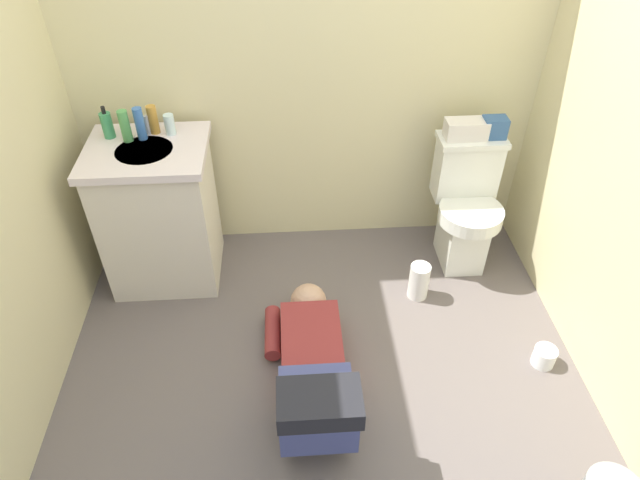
% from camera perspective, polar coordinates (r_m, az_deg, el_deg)
% --- Properties ---
extents(ground_plane, '(2.98, 3.15, 0.04)m').
position_cam_1_polar(ground_plane, '(2.79, 0.25, -13.34)').
color(ground_plane, '#645A57').
extents(wall_back, '(2.64, 0.08, 2.40)m').
position_cam_1_polar(wall_back, '(2.97, -1.30, 19.82)').
color(wall_back, beige).
rests_on(wall_back, ground_plane).
extents(toilet, '(0.36, 0.46, 0.75)m').
position_cam_1_polar(toilet, '(3.23, 14.70, 3.43)').
color(toilet, white).
rests_on(toilet, ground_plane).
extents(vanity_cabinet, '(0.60, 0.52, 0.82)m').
position_cam_1_polar(vanity_cabinet, '(3.10, -16.15, 2.68)').
color(vanity_cabinet, beige).
rests_on(vanity_cabinet, ground_plane).
extents(faucet, '(0.02, 0.02, 0.10)m').
position_cam_1_polar(faucet, '(2.98, -17.31, 11.22)').
color(faucet, silver).
rests_on(faucet, vanity_cabinet).
extents(person_plumber, '(0.39, 1.06, 0.52)m').
position_cam_1_polar(person_plumber, '(2.54, -0.74, -13.36)').
color(person_plumber, maroon).
rests_on(person_plumber, ground_plane).
extents(tissue_box, '(0.22, 0.11, 0.10)m').
position_cam_1_polar(tissue_box, '(3.06, 14.77, 10.95)').
color(tissue_box, silver).
rests_on(tissue_box, toilet).
extents(toiletry_bag, '(0.12, 0.09, 0.11)m').
position_cam_1_polar(toiletry_bag, '(3.11, 17.47, 10.97)').
color(toiletry_bag, '#33598C').
rests_on(toiletry_bag, toilet).
extents(soap_dispenser, '(0.06, 0.06, 0.17)m').
position_cam_1_polar(soap_dispenser, '(3.01, -21.01, 10.98)').
color(soap_dispenser, '#3B9159').
rests_on(soap_dispenser, vanity_cabinet).
extents(bottle_green, '(0.05, 0.05, 0.16)m').
position_cam_1_polar(bottle_green, '(2.94, -19.38, 10.97)').
color(bottle_green, '#509F52').
rests_on(bottle_green, vanity_cabinet).
extents(bottle_blue, '(0.05, 0.05, 0.17)m').
position_cam_1_polar(bottle_blue, '(2.93, -18.01, 11.29)').
color(bottle_blue, '#386BB5').
rests_on(bottle_blue, vanity_cabinet).
extents(bottle_amber, '(0.05, 0.05, 0.15)m').
position_cam_1_polar(bottle_amber, '(2.97, -16.77, 11.75)').
color(bottle_amber, '#C18832').
rests_on(bottle_amber, vanity_cabinet).
extents(bottle_clear, '(0.05, 0.05, 0.11)m').
position_cam_1_polar(bottle_clear, '(2.95, -15.19, 11.38)').
color(bottle_clear, silver).
rests_on(bottle_clear, vanity_cabinet).
extents(paper_towel_roll, '(0.11, 0.11, 0.21)m').
position_cam_1_polar(paper_towel_roll, '(3.08, 10.12, -4.19)').
color(paper_towel_roll, white).
rests_on(paper_towel_roll, ground_plane).
extents(toilet_paper_roll, '(0.11, 0.11, 0.10)m').
position_cam_1_polar(toilet_paper_roll, '(2.97, 22.02, -11.02)').
color(toilet_paper_roll, white).
rests_on(toilet_paper_roll, ground_plane).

